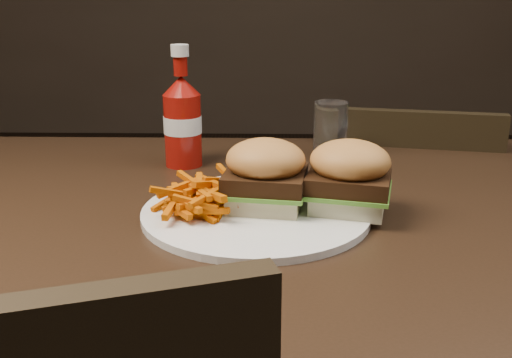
{
  "coord_description": "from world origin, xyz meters",
  "views": [
    {
      "loc": [
        0.08,
        -0.8,
        1.05
      ],
      "look_at": [
        0.07,
        -0.02,
        0.8
      ],
      "focal_mm": 42.0,
      "sensor_mm": 36.0,
      "label": 1
    }
  ],
  "objects_px": {
    "plate": "(256,212)",
    "tumbler": "(330,128)",
    "ketchup_bottle": "(183,132)",
    "dining_table": "(211,220)",
    "chair_far": "(397,259)"
  },
  "relations": [
    {
      "from": "plate",
      "to": "ketchup_bottle",
      "type": "height_order",
      "value": "ketchup_bottle"
    },
    {
      "from": "dining_table",
      "to": "tumbler",
      "type": "xyz_separation_m",
      "value": [
        0.19,
        0.26,
        0.08
      ]
    },
    {
      "from": "dining_table",
      "to": "chair_far",
      "type": "xyz_separation_m",
      "value": [
        0.39,
        0.5,
        -0.3
      ]
    },
    {
      "from": "dining_table",
      "to": "plate",
      "type": "xyz_separation_m",
      "value": [
        0.07,
        -0.03,
        0.03
      ]
    },
    {
      "from": "ketchup_bottle",
      "to": "plate",
      "type": "bearing_deg",
      "value": -61.28
    },
    {
      "from": "plate",
      "to": "ketchup_bottle",
      "type": "xyz_separation_m",
      "value": [
        -0.13,
        0.24,
        0.06
      ]
    },
    {
      "from": "tumbler",
      "to": "plate",
      "type": "bearing_deg",
      "value": -113.85
    },
    {
      "from": "chair_far",
      "to": "plate",
      "type": "xyz_separation_m",
      "value": [
        -0.33,
        -0.53,
        0.33
      ]
    },
    {
      "from": "dining_table",
      "to": "tumbler",
      "type": "height_order",
      "value": "tumbler"
    },
    {
      "from": "dining_table",
      "to": "plate",
      "type": "relative_size",
      "value": 3.85
    },
    {
      "from": "dining_table",
      "to": "chair_far",
      "type": "height_order",
      "value": "dining_table"
    },
    {
      "from": "plate",
      "to": "tumbler",
      "type": "height_order",
      "value": "tumbler"
    },
    {
      "from": "dining_table",
      "to": "chair_far",
      "type": "distance_m",
      "value": 0.7
    },
    {
      "from": "plate",
      "to": "dining_table",
      "type": "bearing_deg",
      "value": 153.09
    },
    {
      "from": "chair_far",
      "to": "ketchup_bottle",
      "type": "bearing_deg",
      "value": 43.31
    }
  ]
}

